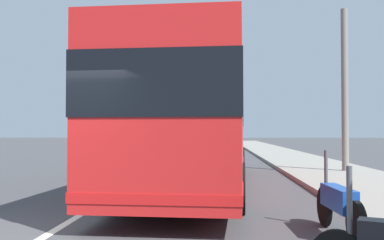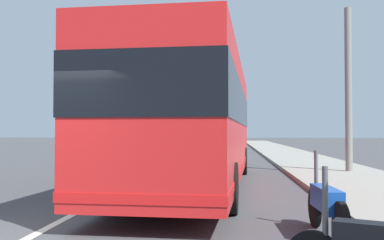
{
  "view_description": "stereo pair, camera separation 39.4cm",
  "coord_description": "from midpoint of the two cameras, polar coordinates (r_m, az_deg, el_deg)",
  "views": [
    {
      "loc": [
        -6.74,
        -2.62,
        1.59
      ],
      "look_at": [
        6.91,
        -1.81,
        1.95
      ],
      "focal_mm": 41.14,
      "sensor_mm": 36.0,
      "label": 1
    },
    {
      "loc": [
        -6.71,
        -3.01,
        1.59
      ],
      "look_at": [
        6.91,
        -1.81,
        1.95
      ],
      "focal_mm": 41.14,
      "sensor_mm": 36.0,
      "label": 2
    }
  ],
  "objects": [
    {
      "name": "ground_plane",
      "position": [
        7.46,
        -17.79,
        -13.74
      ],
      "size": [
        220.0,
        220.0,
        0.0
      ],
      "primitive_type": "plane",
      "color": "#424244"
    },
    {
      "name": "sidewalk_curb",
      "position": [
        17.27,
        18.74,
        -6.49
      ],
      "size": [
        110.0,
        3.6,
        0.14
      ],
      "primitive_type": "cube",
      "color": "gray",
      "rests_on": "ground"
    },
    {
      "name": "lane_divider_line",
      "position": [
        17.03,
        -4.52,
        -6.86
      ],
      "size": [
        110.0,
        0.16,
        0.01
      ],
      "primitive_type": "cube",
      "color": "silver",
      "rests_on": "ground"
    },
    {
      "name": "coach_bus",
      "position": [
        12.6,
        1.47,
        0.08
      ],
      "size": [
        12.65,
        3.35,
        3.46
      ],
      "rotation": [
        0.0,
        0.0,
        -0.06
      ],
      "color": "red",
      "rests_on": "ground"
    },
    {
      "name": "motorcycle_angled",
      "position": [
        7.08,
        18.57,
        -10.46
      ],
      "size": [
        2.16,
        0.29,
        1.28
      ],
      "rotation": [
        0.0,
        0.0,
        0.05
      ],
      "color": "black",
      "rests_on": "ground"
    },
    {
      "name": "car_side_street",
      "position": [
        42.71,
        4.42,
        -2.68
      ],
      "size": [
        4.57,
        2.11,
        1.51
      ],
      "rotation": [
        0.0,
        0.0,
        -0.05
      ],
      "color": "black",
      "rests_on": "ground"
    },
    {
      "name": "car_ahead_same_lane",
      "position": [
        49.67,
        -1.35,
        -2.6
      ],
      "size": [
        4.21,
        1.95,
        1.37
      ],
      "rotation": [
        0.0,
        0.0,
        3.15
      ],
      "color": "red",
      "rests_on": "ground"
    },
    {
      "name": "car_behind_bus",
      "position": [
        57.55,
        0.06,
        -2.41
      ],
      "size": [
        4.04,
        2.04,
        1.53
      ],
      "rotation": [
        0.0,
        0.0,
        3.07
      ],
      "color": "red",
      "rests_on": "ground"
    },
    {
      "name": "car_far_distant",
      "position": [
        49.67,
        4.43,
        -2.56
      ],
      "size": [
        4.72,
        1.96,
        1.44
      ],
      "rotation": [
        0.0,
        0.0,
        0.05
      ],
      "color": "black",
      "rests_on": "ground"
    },
    {
      "name": "utility_pole",
      "position": [
        17.36,
        20.24,
        3.57
      ],
      "size": [
        0.25,
        0.25,
        6.2
      ],
      "primitive_type": "cylinder",
      "color": "slate",
      "rests_on": "ground"
    }
  ]
}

